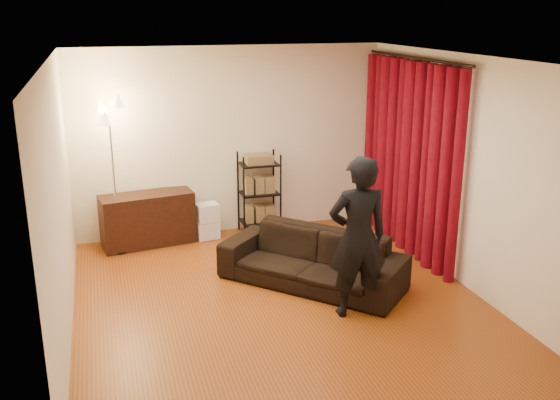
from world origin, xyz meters
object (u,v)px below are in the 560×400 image
object	(u,v)px
sofa	(312,259)
media_cabinet	(148,219)
person	(358,237)
wire_shelf	(259,193)
storage_boxes	(207,221)
floor_lamp	(114,178)

from	to	relation	value
sofa	media_cabinet	size ratio (longest dim) A/B	1.74
person	wire_shelf	size ratio (longest dim) A/B	1.47
person	media_cabinet	xyz separation A→B (m)	(-1.97, 2.76, -0.51)
sofa	person	distance (m)	1.04
sofa	media_cabinet	bearing A→B (deg)	178.53
storage_boxes	wire_shelf	distance (m)	0.86
storage_boxes	wire_shelf	size ratio (longest dim) A/B	0.44
person	floor_lamp	distance (m)	3.53
storage_boxes	wire_shelf	bearing A→B (deg)	3.86
wire_shelf	floor_lamp	distance (m)	2.10
sofa	person	xyz separation A→B (m)	(0.20, -0.85, 0.56)
storage_boxes	wire_shelf	xyz separation A→B (m)	(0.79, 0.05, 0.34)
person	media_cabinet	size ratio (longest dim) A/B	1.40
person	floor_lamp	bearing A→B (deg)	-44.05
storage_boxes	floor_lamp	bearing A→B (deg)	-172.88
person	storage_boxes	distance (m)	3.04
sofa	media_cabinet	xyz separation A→B (m)	(-1.77, 1.91, 0.05)
sofa	floor_lamp	size ratio (longest dim) A/B	1.05
media_cabinet	wire_shelf	size ratio (longest dim) A/B	1.05
sofa	floor_lamp	xyz separation A→B (m)	(-2.18, 1.75, 0.72)
storage_boxes	person	bearing A→B (deg)	-67.63
sofa	storage_boxes	distance (m)	2.12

